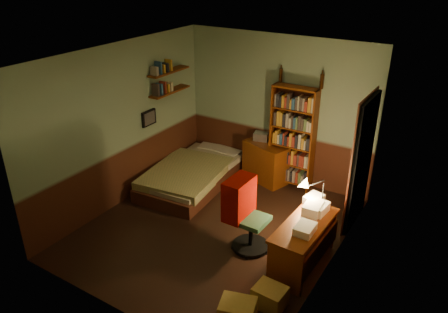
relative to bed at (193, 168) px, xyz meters
The scene contains 24 objects.
floor 1.50m from the bed, 41.35° to the right, with size 3.50×4.00×0.02m, color black.
ceiling 2.73m from the bed, 41.35° to the right, with size 3.50×4.00×0.02m, color silver.
wall_back 1.81m from the bed, 43.34° to the left, with size 3.50×0.02×2.60m, color gray.
wall_left 1.53m from the bed, 124.14° to the right, with size 0.02×4.00×2.60m, color gray.
wall_right 3.18m from the bed, 18.72° to the right, with size 0.02×4.00×2.60m, color gray.
wall_front 3.33m from the bed, 69.70° to the right, with size 3.50×0.02×2.60m, color gray.
doorway 2.92m from the bed, ahead, with size 0.06×0.90×2.00m, color black.
door_trim 2.89m from the bed, ahead, with size 0.02×0.98×2.08m, color #401E12.
bed is the anchor object (origin of this frame).
dresser 1.31m from the bed, 37.52° to the left, with size 0.81×0.40×0.72m, color #652B0C.
mini_stereo 1.35m from the bed, 46.60° to the left, with size 0.26×0.20×0.14m, color #B2B2B7.
bookshelf 1.83m from the bed, 30.64° to the left, with size 0.78×0.24×1.81m, color #652B0C.
bottle_left 2.22m from the bed, 40.62° to the left, with size 0.06×0.06×0.23m, color black.
bottle_right 2.66m from the bed, 27.86° to the left, with size 0.06×0.06×0.24m, color black.
desk 2.75m from the bed, 22.65° to the right, with size 0.49×1.19×0.64m, color #652B0C.
paper_stack 2.52m from the bed, 11.64° to the right, with size 0.20×0.27×0.11m, color silver.
desk_lamp 2.69m from the bed, 11.46° to the right, with size 0.18×0.18×0.61m, color black.
office_chair 2.12m from the bed, 31.90° to the right, with size 0.55×0.48×1.10m, color #346140.
red_jacket 2.13m from the bed, 34.28° to the right, with size 0.27×0.50×0.59m, color #970A00.
wall_shelf_lower 1.40m from the bed, 166.41° to the left, with size 0.20×0.90×0.03m, color #652B0C.
wall_shelf_upper 1.73m from the bed, 166.41° to the left, with size 0.20×0.90×0.03m, color #652B0C.
framed_picture 1.18m from the bed, 149.08° to the right, with size 0.04×0.32×0.26m, color black.
cardboard_box_a 3.35m from the bed, 45.84° to the right, with size 0.39×0.32×0.30m, color #A88E40.
cardboard_box_b 3.20m from the bed, 37.95° to the right, with size 0.37×0.30×0.26m, color #A88E40.
Camera 1 is at (3.04, -4.61, 3.82)m, focal length 35.00 mm.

